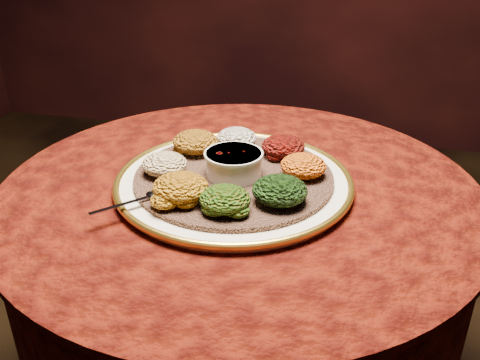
# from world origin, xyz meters

# --- Properties ---
(table) EXTENTS (0.96, 0.96, 0.73)m
(table) POSITION_xyz_m (0.00, 0.00, 0.55)
(table) COLOR black
(table) RESTS_ON ground
(platter) EXTENTS (0.59, 0.59, 0.02)m
(platter) POSITION_xyz_m (-0.01, -0.01, 0.75)
(platter) COLOR white
(platter) RESTS_ON table
(injera) EXTENTS (0.40, 0.40, 0.01)m
(injera) POSITION_xyz_m (-0.01, -0.01, 0.76)
(injera) COLOR brown
(injera) RESTS_ON platter
(stew_bowl) EXTENTS (0.11, 0.11, 0.05)m
(stew_bowl) POSITION_xyz_m (-0.01, -0.01, 0.79)
(stew_bowl) COLOR silver
(stew_bowl) RESTS_ON injera
(spoon) EXTENTS (0.11, 0.11, 0.01)m
(spoon) POSITION_xyz_m (-0.13, -0.14, 0.77)
(spoon) COLOR silver
(spoon) RESTS_ON injera
(portion_ayib) EXTENTS (0.09, 0.08, 0.04)m
(portion_ayib) POSITION_xyz_m (-0.03, 0.12, 0.78)
(portion_ayib) COLOR silver
(portion_ayib) RESTS_ON injera
(portion_kitfo) EXTENTS (0.09, 0.09, 0.04)m
(portion_kitfo) POSITION_xyz_m (0.07, 0.10, 0.78)
(portion_kitfo) COLOR black
(portion_kitfo) RESTS_ON injera
(portion_tikil) EXTENTS (0.09, 0.08, 0.04)m
(portion_tikil) POSITION_xyz_m (0.12, 0.01, 0.78)
(portion_tikil) COLOR #C37C10
(portion_tikil) RESTS_ON injera
(portion_gomen) EXTENTS (0.10, 0.09, 0.05)m
(portion_gomen) POSITION_xyz_m (0.09, -0.10, 0.79)
(portion_gomen) COLOR black
(portion_gomen) RESTS_ON injera
(portion_mixveg) EXTENTS (0.09, 0.09, 0.04)m
(portion_mixveg) POSITION_xyz_m (0.01, -0.15, 0.78)
(portion_mixveg) COLOR #952109
(portion_mixveg) RESTS_ON injera
(portion_kik) EXTENTS (0.10, 0.10, 0.05)m
(portion_kik) POSITION_xyz_m (-0.08, -0.13, 0.79)
(portion_kik) COLOR #A0650E
(portion_kik) RESTS_ON injera
(portion_timatim) EXTENTS (0.09, 0.08, 0.04)m
(portion_timatim) POSITION_xyz_m (-0.14, -0.04, 0.78)
(portion_timatim) COLOR maroon
(portion_timatim) RESTS_ON injera
(portion_shiro) EXTENTS (0.10, 0.09, 0.05)m
(portion_shiro) POSITION_xyz_m (-0.11, 0.07, 0.79)
(portion_shiro) COLOR #8E5411
(portion_shiro) RESTS_ON injera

